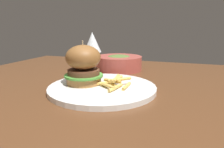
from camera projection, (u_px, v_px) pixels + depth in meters
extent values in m
cube|color=#56331C|center=(126.00, 89.00, 0.67)|extent=(1.34, 0.95, 0.04)
cylinder|color=#56331C|center=(53.00, 116.00, 1.33)|extent=(0.06, 0.06, 0.70)
cylinder|color=white|center=(102.00, 88.00, 0.59)|extent=(0.32, 0.32, 0.01)
cylinder|color=#9E6B38|center=(84.00, 80.00, 0.61)|extent=(0.10, 0.10, 0.02)
cylinder|color=#4C9338|center=(84.00, 75.00, 0.61)|extent=(0.12, 0.12, 0.01)
cylinder|color=brown|center=(84.00, 72.00, 0.60)|extent=(0.10, 0.10, 0.02)
ellipsoid|color=brown|center=(83.00, 57.00, 0.59)|extent=(0.10, 0.10, 0.07)
cylinder|color=#CCB78C|center=(83.00, 49.00, 0.59)|extent=(0.00, 0.00, 0.05)
cylinder|color=#E0B251|center=(126.00, 86.00, 0.57)|extent=(0.01, 0.06, 0.01)
cylinder|color=#EABC5B|center=(109.00, 86.00, 0.57)|extent=(0.06, 0.02, 0.01)
cylinder|color=#E0B251|center=(113.00, 85.00, 0.57)|extent=(0.04, 0.04, 0.01)
cylinder|color=#E0B251|center=(104.00, 83.00, 0.59)|extent=(0.05, 0.05, 0.01)
cylinder|color=#EABC5B|center=(116.00, 88.00, 0.55)|extent=(0.02, 0.07, 0.01)
cylinder|color=#EABC5B|center=(108.00, 86.00, 0.55)|extent=(0.05, 0.04, 0.01)
cylinder|color=gold|center=(113.00, 81.00, 0.59)|extent=(0.06, 0.02, 0.01)
cylinder|color=#E0B251|center=(120.00, 80.00, 0.58)|extent=(0.06, 0.06, 0.01)
cylinder|color=#E0B251|center=(116.00, 78.00, 0.58)|extent=(0.02, 0.07, 0.01)
cylinder|color=#EABC5B|center=(117.00, 79.00, 0.59)|extent=(0.02, 0.06, 0.01)
cylinder|color=silver|center=(93.00, 75.00, 0.77)|extent=(0.06, 0.06, 0.00)
cylinder|color=silver|center=(93.00, 63.00, 0.76)|extent=(0.01, 0.01, 0.09)
cone|color=silver|center=(92.00, 42.00, 0.74)|extent=(0.07, 0.07, 0.07)
cylinder|color=#B24C42|center=(119.00, 63.00, 0.87)|extent=(0.20, 0.20, 0.06)
ellipsoid|color=#4C662D|center=(119.00, 58.00, 0.86)|extent=(0.11, 0.11, 0.02)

